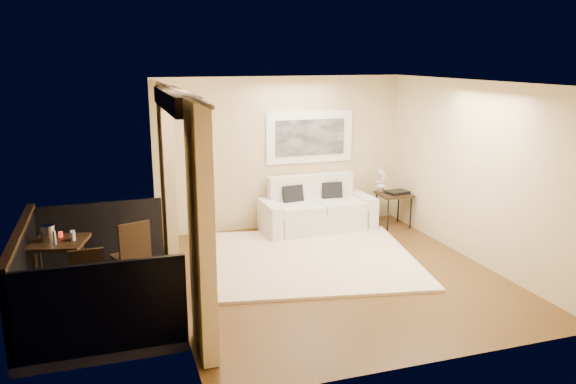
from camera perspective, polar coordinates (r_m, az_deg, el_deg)
name	(u,v)px	position (r m, az deg, el deg)	size (l,w,h in m)	color
floor	(334,275)	(8.12, 4.67, -8.36)	(5.00, 5.00, 0.00)	brown
room_shell	(175,100)	(7.00, -11.45, 9.15)	(5.00, 6.40, 5.00)	white
balcony	(88,292)	(7.51, -19.65, -9.58)	(1.81, 2.60, 1.17)	#605B56
curtains	(181,195)	(7.19, -10.85, -0.29)	(0.16, 4.80, 2.64)	tan
artwork	(310,137)	(10.11, 2.23, 5.59)	(1.62, 0.07, 0.92)	white
rug	(305,259)	(8.63, 1.73, -6.81)	(3.29, 2.87, 0.04)	#F7E0C7
sofa	(316,211)	(10.03, 2.87, -1.97)	(2.02, 0.94, 0.96)	silver
side_table	(394,196)	(10.34, 10.70, -0.43)	(0.61, 0.61, 0.62)	black
tray	(397,192)	(10.31, 11.06, -0.01)	(0.38, 0.28, 0.05)	black
orchid	(381,179)	(10.34, 9.47, 1.28)	(0.24, 0.17, 0.46)	white
bistro_table	(59,247)	(7.71, -22.25, -5.18)	(0.79, 0.79, 0.76)	black
balcony_chair_far	(133,251)	(7.64, -15.48, -5.79)	(0.53, 0.53, 0.96)	black
balcony_chair_near	(89,283)	(6.87, -19.60, -8.72)	(0.40, 0.41, 0.89)	black
ice_bucket	(48,233)	(7.72, -23.21, -3.83)	(0.18, 0.18, 0.20)	silver
candle	(61,234)	(7.82, -22.10, -4.01)	(0.06, 0.06, 0.07)	red
vase	(54,238)	(7.52, -22.63, -4.31)	(0.04, 0.04, 0.18)	silver
glass_a	(73,236)	(7.60, -21.05, -4.21)	(0.06, 0.06, 0.12)	silver
glass_b	(73,235)	(7.65, -21.02, -4.10)	(0.06, 0.06, 0.12)	white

